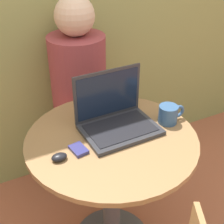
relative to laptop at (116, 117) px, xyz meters
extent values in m
cylinder|color=#4C4C51|center=(-0.05, -0.06, -0.44)|extent=(0.09, 0.09, 0.71)
cylinder|color=olive|center=(-0.05, -0.06, -0.07)|extent=(0.81, 0.81, 0.02)
cube|color=#2D2D33|center=(0.00, -0.04, -0.05)|extent=(0.36, 0.26, 0.02)
cube|color=black|center=(0.00, -0.04, -0.03)|extent=(0.31, 0.21, 0.00)
cube|color=#2D2D33|center=(0.00, 0.08, 0.09)|extent=(0.35, 0.02, 0.25)
cube|color=#141E33|center=(0.00, 0.08, 0.09)|extent=(0.32, 0.01, 0.22)
cube|color=navy|center=(-0.23, -0.09, -0.05)|extent=(0.07, 0.09, 0.02)
ellipsoid|color=black|center=(-0.32, -0.11, -0.04)|extent=(0.07, 0.05, 0.03)
cylinder|color=#335684|center=(0.25, -0.08, -0.01)|extent=(0.09, 0.09, 0.09)
torus|color=#335684|center=(0.31, -0.08, -0.01)|extent=(0.07, 0.02, 0.07)
cube|color=#4C4742|center=(0.03, 0.65, -0.59)|extent=(0.36, 0.50, 0.45)
cylinder|color=#993D42|center=(0.02, 0.53, -0.06)|extent=(0.34, 0.34, 0.60)
sphere|color=beige|center=(0.02, 0.53, 0.35)|extent=(0.23, 0.23, 0.23)
camera|label=1|loc=(-0.59, -1.11, 0.80)|focal=50.00mm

